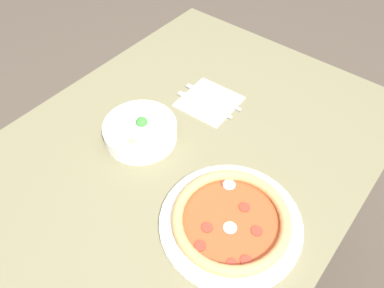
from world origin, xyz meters
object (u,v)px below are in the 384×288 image
(bowl, at_px, (140,130))
(knife, at_px, (216,98))
(pizza, at_px, (231,220))
(fork, at_px, (205,105))

(bowl, height_order, knife, bowl)
(pizza, bearing_deg, bowl, 79.16)
(pizza, distance_m, fork, 0.40)
(bowl, distance_m, fork, 0.22)
(pizza, relative_size, knife, 1.65)
(fork, bearing_deg, bowl, 71.01)
(bowl, xyz_separation_m, knife, (0.26, -0.07, -0.03))
(bowl, bearing_deg, fork, -15.87)
(bowl, distance_m, knife, 0.27)
(fork, bearing_deg, pizza, 132.78)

